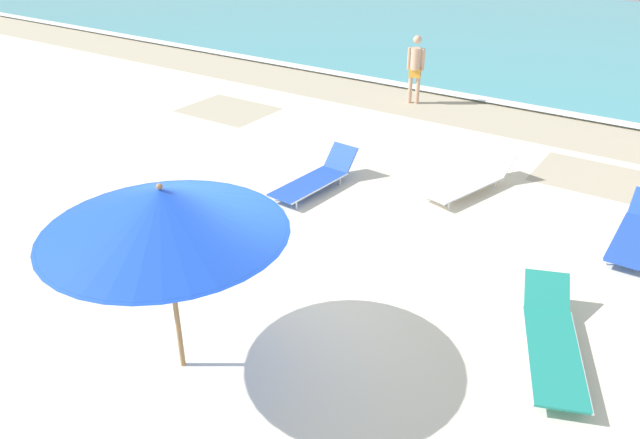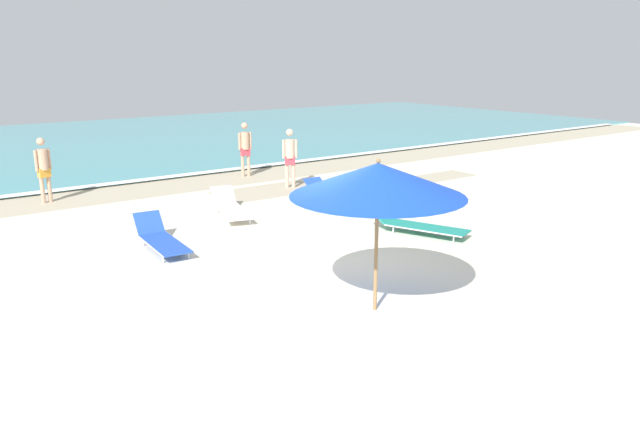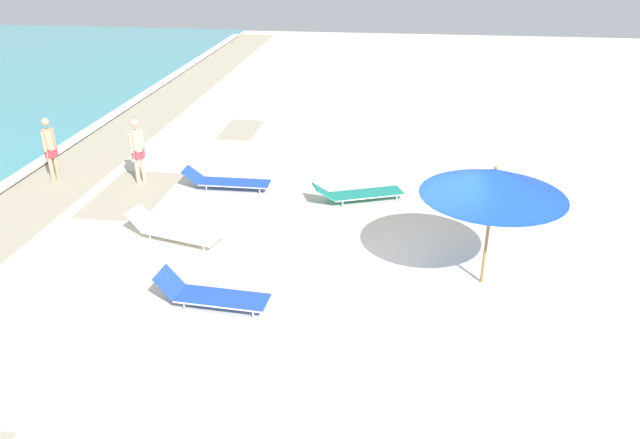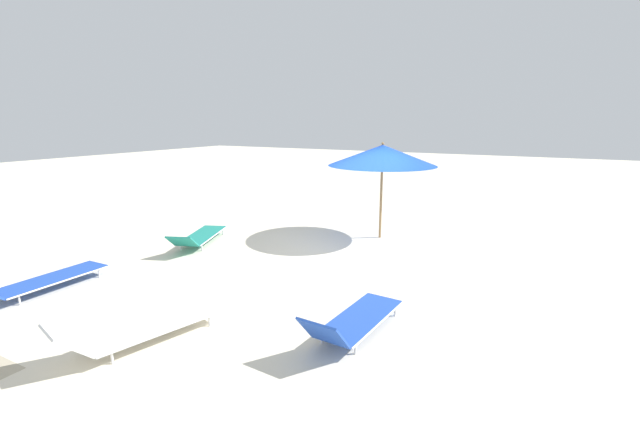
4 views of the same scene
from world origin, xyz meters
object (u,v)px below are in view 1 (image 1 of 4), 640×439
(sun_lounger_near_water_left, at_px, (552,340))
(sun_lounger_near_water_right, at_px, (316,178))
(beachgoer_strolling_adult, at_px, (416,66))
(sun_lounger_under_umbrella, at_px, (638,232))
(beach_umbrella, at_px, (163,212))
(sun_lounger_beside_umbrella, at_px, (470,180))

(sun_lounger_near_water_left, bearing_deg, sun_lounger_near_water_right, 134.00)
(sun_lounger_near_water_left, bearing_deg, beachgoer_strolling_adult, 104.59)
(sun_lounger_near_water_right, bearing_deg, sun_lounger_under_umbrella, 16.57)
(beach_umbrella, height_order, sun_lounger_under_umbrella, beach_umbrella)
(sun_lounger_near_water_right, bearing_deg, beach_umbrella, -69.22)
(beach_umbrella, bearing_deg, sun_lounger_near_water_left, 36.56)
(sun_lounger_beside_umbrella, distance_m, sun_lounger_near_water_right, 2.91)
(sun_lounger_beside_umbrella, bearing_deg, sun_lounger_under_umbrella, 8.33)
(sun_lounger_under_umbrella, bearing_deg, sun_lounger_near_water_right, -167.90)
(beach_umbrella, xyz_separation_m, sun_lounger_under_umbrella, (3.98, 6.16, -1.87))
(beach_umbrella, height_order, sun_lounger_near_water_right, beach_umbrella)
(beach_umbrella, relative_size, beachgoer_strolling_adult, 1.51)
(sun_lounger_beside_umbrella, relative_size, sun_lounger_near_water_left, 0.96)
(beachgoer_strolling_adult, bearing_deg, beach_umbrella, -93.26)
(sun_lounger_under_umbrella, bearing_deg, sun_lounger_near_water_left, -96.21)
(beach_umbrella, relative_size, sun_lounger_beside_umbrella, 1.19)
(beach_umbrella, height_order, sun_lounger_beside_umbrella, beach_umbrella)
(beach_umbrella, distance_m, sun_lounger_beside_umbrella, 6.88)
(beachgoer_strolling_adult, bearing_deg, sun_lounger_beside_umbrella, -67.59)
(sun_lounger_beside_umbrella, height_order, sun_lounger_near_water_right, sun_lounger_near_water_right)
(sun_lounger_under_umbrella, xyz_separation_m, sun_lounger_near_water_right, (-5.44, -1.18, 0.01))
(sun_lounger_near_water_left, xyz_separation_m, beachgoer_strolling_adult, (-5.92, 8.14, 0.79))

